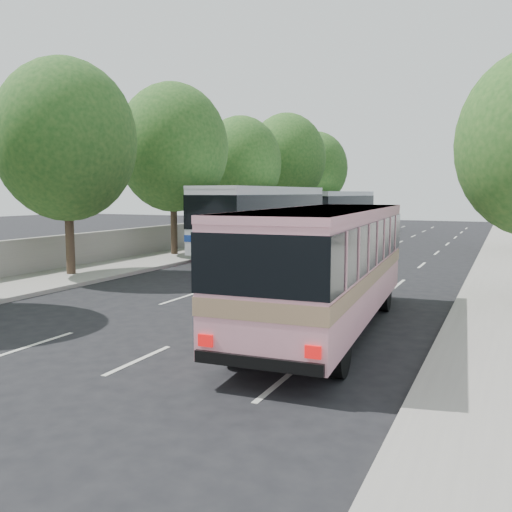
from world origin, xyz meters
The scene contains 14 objects.
ground centered at (0.00, 0.00, 0.00)m, with size 120.00×120.00×0.00m, color black.
sidewalk_left centered at (-8.50, 20.00, 0.07)m, with size 4.00×90.00×0.15m, color #9E998E.
low_wall centered at (-10.30, 20.00, 0.90)m, with size 0.30×90.00×1.50m, color #9E998E.
tree_left_b centered at (-8.42, 5.94, 5.82)m, with size 5.70×5.70×8.88m.
tree_left_c centered at (-8.62, 13.94, 6.12)m, with size 6.00×6.00×9.35m.
tree_left_d centered at (-8.52, 21.94, 5.63)m, with size 5.52×5.52×8.60m.
tree_left_e centered at (-8.42, 29.94, 6.43)m, with size 6.30×6.30×9.82m.
tree_left_f centered at (-8.62, 37.94, 6.00)m, with size 5.88×5.88×9.16m.
pink_bus centered at (3.82, 1.99, 1.93)m, with size 3.14×9.89×3.11m.
pink_taxi centered at (-0.44, 8.74, 0.84)m, with size 1.99×4.94×1.68m, color #E2137F.
white_pickup centered at (-4.43, 15.14, 0.82)m, with size 2.29×5.63×1.63m, color silver.
tour_coach_front centered at (-4.50, 16.81, 2.30)m, with size 2.95×12.79×3.82m.
tour_coach_rear centered at (-6.30, 37.83, 2.17)m, with size 3.58×12.25×3.61m.
taxi_roof_sign centered at (-0.44, 8.74, 1.77)m, with size 0.55×0.18×0.18m, color silver.
Camera 1 is at (7.89, -10.94, 3.50)m, focal length 38.00 mm.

